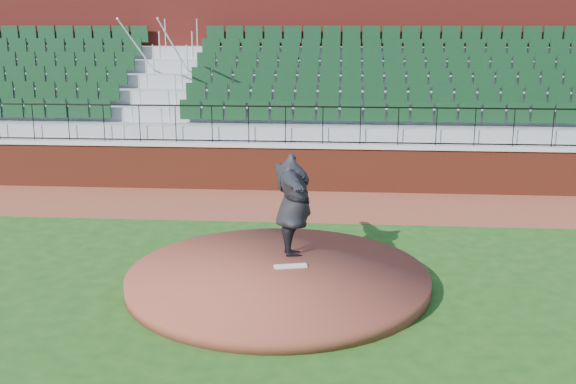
# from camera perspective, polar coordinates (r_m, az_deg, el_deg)

# --- Properties ---
(ground) EXTENTS (90.00, 90.00, 0.00)m
(ground) POSITION_cam_1_polar(r_m,az_deg,el_deg) (12.50, -0.55, -7.45)
(ground) COLOR #1D4714
(ground) RESTS_ON ground
(warning_track) EXTENTS (34.00, 3.20, 0.01)m
(warning_track) POSITION_cam_1_polar(r_m,az_deg,el_deg) (17.62, 1.01, -1.05)
(warning_track) COLOR brown
(warning_track) RESTS_ON ground
(field_wall) EXTENTS (34.00, 0.35, 1.20)m
(field_wall) POSITION_cam_1_polar(r_m,az_deg,el_deg) (19.03, 1.31, 1.92)
(field_wall) COLOR maroon
(field_wall) RESTS_ON ground
(wall_cap) EXTENTS (34.00, 0.45, 0.10)m
(wall_cap) POSITION_cam_1_polar(r_m,az_deg,el_deg) (18.91, 1.32, 3.84)
(wall_cap) COLOR #B7B7B7
(wall_cap) RESTS_ON field_wall
(wall_railing) EXTENTS (34.00, 0.05, 1.00)m
(wall_railing) POSITION_cam_1_polar(r_m,az_deg,el_deg) (18.82, 1.33, 5.49)
(wall_railing) COLOR black
(wall_railing) RESTS_ON wall_cap
(seating_stands) EXTENTS (34.00, 5.10, 4.60)m
(seating_stands) POSITION_cam_1_polar(r_m,az_deg,el_deg) (21.46, 1.76, 7.87)
(seating_stands) COLOR gray
(seating_stands) RESTS_ON ground
(concourse_wall) EXTENTS (34.00, 0.50, 5.50)m
(concourse_wall) POSITION_cam_1_polar(r_m,az_deg,el_deg) (24.21, 2.10, 9.62)
(concourse_wall) COLOR maroon
(concourse_wall) RESTS_ON ground
(pitchers_mound) EXTENTS (5.31, 5.31, 0.25)m
(pitchers_mound) POSITION_cam_1_polar(r_m,az_deg,el_deg) (12.33, -0.82, -7.12)
(pitchers_mound) COLOR brown
(pitchers_mound) RESTS_ON ground
(pitching_rubber) EXTENTS (0.60, 0.28, 0.04)m
(pitching_rubber) POSITION_cam_1_polar(r_m,az_deg,el_deg) (12.52, 0.21, -6.10)
(pitching_rubber) COLOR silver
(pitching_rubber) RESTS_ON pitchers_mound
(pitcher) EXTENTS (1.23, 2.47, 1.94)m
(pitcher) POSITION_cam_1_polar(r_m,az_deg,el_deg) (12.90, 0.44, -1.05)
(pitcher) COLOR black
(pitcher) RESTS_ON pitchers_mound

